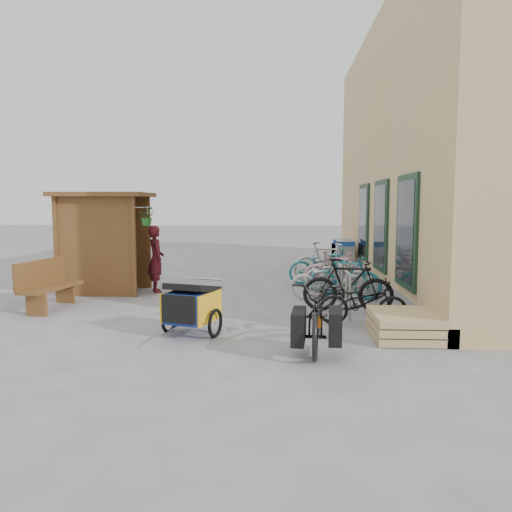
{
  "coord_description": "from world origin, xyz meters",
  "views": [
    {
      "loc": [
        1.03,
        -9.28,
        2.13
      ],
      "look_at": [
        0.5,
        1.5,
        1.0
      ],
      "focal_mm": 35.0,
      "sensor_mm": 36.0,
      "label": 1
    }
  ],
  "objects_px": {
    "bike_1": "(348,285)",
    "kiosk": "(101,228)",
    "pallet_stack": "(404,325)",
    "cargo_bike": "(318,314)",
    "bike_2": "(329,280)",
    "person_kiosk": "(156,259)",
    "child_trailer": "(192,304)",
    "bike_6": "(323,265)",
    "shopping_carts": "(342,252)",
    "bike_0": "(363,302)",
    "bike_3": "(345,277)",
    "bike_7": "(325,262)",
    "bench": "(47,284)",
    "bike_4": "(336,274)",
    "bike_5": "(335,270)"
  },
  "relations": [
    {
      "from": "cargo_bike",
      "to": "person_kiosk",
      "type": "distance_m",
      "value": 5.8
    },
    {
      "from": "bike_5",
      "to": "bike_6",
      "type": "bearing_deg",
      "value": 26.36
    },
    {
      "from": "shopping_carts",
      "to": "bike_7",
      "type": "height_order",
      "value": "bike_7"
    },
    {
      "from": "pallet_stack",
      "to": "cargo_bike",
      "type": "bearing_deg",
      "value": -156.23
    },
    {
      "from": "bike_2",
      "to": "bike_6",
      "type": "relative_size",
      "value": 0.91
    },
    {
      "from": "bike_1",
      "to": "bike_6",
      "type": "height_order",
      "value": "bike_1"
    },
    {
      "from": "bike_6",
      "to": "bike_7",
      "type": "xyz_separation_m",
      "value": [
        0.1,
        0.43,
        0.06
      ]
    },
    {
      "from": "bench",
      "to": "bike_3",
      "type": "height_order",
      "value": "bench"
    },
    {
      "from": "child_trailer",
      "to": "bike_3",
      "type": "bearing_deg",
      "value": 66.31
    },
    {
      "from": "bike_0",
      "to": "bike_3",
      "type": "distance_m",
      "value": 2.45
    },
    {
      "from": "child_trailer",
      "to": "bike_3",
      "type": "relative_size",
      "value": 0.94
    },
    {
      "from": "pallet_stack",
      "to": "bike_7",
      "type": "bearing_deg",
      "value": 97.1
    },
    {
      "from": "bench",
      "to": "bike_2",
      "type": "bearing_deg",
      "value": 21.97
    },
    {
      "from": "bench",
      "to": "shopping_carts",
      "type": "distance_m",
      "value": 9.12
    },
    {
      "from": "shopping_carts",
      "to": "bike_0",
      "type": "bearing_deg",
      "value": -94.07
    },
    {
      "from": "shopping_carts",
      "to": "bike_5",
      "type": "xyz_separation_m",
      "value": [
        -0.59,
        -3.44,
        -0.12
      ]
    },
    {
      "from": "person_kiosk",
      "to": "bike_2",
      "type": "bearing_deg",
      "value": -125.71
    },
    {
      "from": "bike_3",
      "to": "bike_7",
      "type": "bearing_deg",
      "value": 24.47
    },
    {
      "from": "kiosk",
      "to": "pallet_stack",
      "type": "bearing_deg",
      "value": -31.66
    },
    {
      "from": "bike_1",
      "to": "bike_4",
      "type": "xyz_separation_m",
      "value": [
        0.04,
        2.48,
        -0.13
      ]
    },
    {
      "from": "bench",
      "to": "bike_6",
      "type": "distance_m",
      "value": 6.83
    },
    {
      "from": "person_kiosk",
      "to": "child_trailer",
      "type": "bearing_deg",
      "value": 176.91
    },
    {
      "from": "bike_0",
      "to": "bike_2",
      "type": "relative_size",
      "value": 0.92
    },
    {
      "from": "pallet_stack",
      "to": "person_kiosk",
      "type": "distance_m",
      "value": 6.37
    },
    {
      "from": "bike_0",
      "to": "bike_6",
      "type": "distance_m",
      "value": 4.57
    },
    {
      "from": "bike_4",
      "to": "bike_5",
      "type": "distance_m",
      "value": 0.27
    },
    {
      "from": "bike_3",
      "to": "bike_7",
      "type": "distance_m",
      "value": 2.54
    },
    {
      "from": "child_trailer",
      "to": "cargo_bike",
      "type": "bearing_deg",
      "value": -0.72
    },
    {
      "from": "bike_4",
      "to": "bike_5",
      "type": "xyz_separation_m",
      "value": [
        0.0,
        0.26,
        0.07
      ]
    },
    {
      "from": "cargo_bike",
      "to": "bike_1",
      "type": "xyz_separation_m",
      "value": [
        0.78,
        2.52,
        0.02
      ]
    },
    {
      "from": "kiosk",
      "to": "bike_1",
      "type": "bearing_deg",
      "value": -19.27
    },
    {
      "from": "bike_2",
      "to": "bike_4",
      "type": "relative_size",
      "value": 1.09
    },
    {
      "from": "bike_2",
      "to": "bike_0",
      "type": "bearing_deg",
      "value": -168.56
    },
    {
      "from": "child_trailer",
      "to": "bike_0",
      "type": "xyz_separation_m",
      "value": [
        2.9,
        0.79,
        -0.09
      ]
    },
    {
      "from": "cargo_bike",
      "to": "bike_0",
      "type": "bearing_deg",
      "value": 64.1
    },
    {
      "from": "bench",
      "to": "bike_0",
      "type": "bearing_deg",
      "value": -0.11
    },
    {
      "from": "bike_3",
      "to": "bike_6",
      "type": "relative_size",
      "value": 0.89
    },
    {
      "from": "child_trailer",
      "to": "bike_2",
      "type": "xyz_separation_m",
      "value": [
        2.52,
        3.11,
        -0.05
      ]
    },
    {
      "from": "bike_2",
      "to": "bike_5",
      "type": "distance_m",
      "value": 1.5
    },
    {
      "from": "pallet_stack",
      "to": "bike_6",
      "type": "height_order",
      "value": "bike_6"
    },
    {
      "from": "pallet_stack",
      "to": "bike_5",
      "type": "distance_m",
      "value": 4.68
    },
    {
      "from": "kiosk",
      "to": "person_kiosk",
      "type": "bearing_deg",
      "value": 3.29
    },
    {
      "from": "bike_1",
      "to": "bike_2",
      "type": "xyz_separation_m",
      "value": [
        -0.26,
        1.27,
        -0.09
      ]
    },
    {
      "from": "pallet_stack",
      "to": "shopping_carts",
      "type": "distance_m",
      "value": 8.09
    },
    {
      "from": "bike_0",
      "to": "bike_3",
      "type": "height_order",
      "value": "bike_3"
    },
    {
      "from": "bike_1",
      "to": "kiosk",
      "type": "bearing_deg",
      "value": 77.77
    },
    {
      "from": "bike_0",
      "to": "bike_4",
      "type": "distance_m",
      "value": 3.53
    },
    {
      "from": "kiosk",
      "to": "bike_5",
      "type": "xyz_separation_m",
      "value": [
        5.68,
        0.77,
        -1.08
      ]
    },
    {
      "from": "bike_5",
      "to": "cargo_bike",
      "type": "bearing_deg",
      "value": -179.68
    },
    {
      "from": "pallet_stack",
      "to": "bike_7",
      "type": "distance_m",
      "value": 5.88
    }
  ]
}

